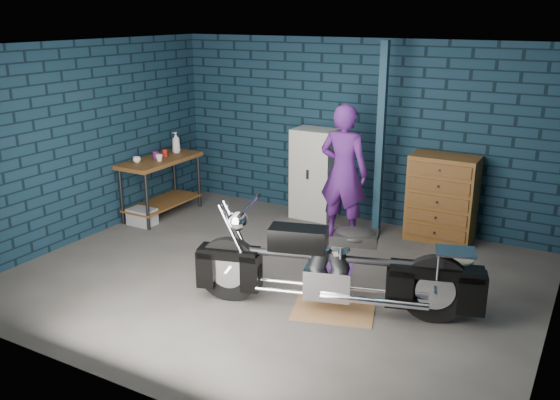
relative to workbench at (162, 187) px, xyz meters
The scene contains 16 objects.
ground 2.95m from the workbench, 23.34° to the right, with size 6.00×6.00×0.00m, color #53504D.
room_walls 3.11m from the workbench, 12.69° to the right, with size 6.02×5.01×2.71m.
support_post 3.44m from the workbench, 13.80° to the left, with size 0.10×0.10×2.70m, color #122B3B.
workbench is the anchor object (origin of this frame).
drip_mat 3.97m from the workbench, 22.89° to the right, with size 0.86×0.64×0.01m, color brown.
motorcycle 3.95m from the workbench, 22.89° to the right, with size 2.58×0.70×1.14m, color black, non-canonical shape.
person 2.91m from the workbench, ahead, with size 0.69×0.45×1.89m, color #521F76.
storage_bin 0.60m from the workbench, 87.71° to the right, with size 0.39×0.28×0.25m, color gray.
locker 2.37m from the workbench, 27.07° to the left, with size 0.64×0.46×1.38m, color beige.
tool_chest 4.20m from the workbench, 14.83° to the left, with size 0.90×0.50×1.20m, color brown.
shop_stool 4.85m from the workbench, 11.64° to the right, with size 0.35×0.35×0.63m, color beige, non-canonical shape.
cup_a 0.64m from the workbench, 106.74° to the right, with size 0.11×0.11×0.09m, color beige.
cup_b 0.54m from the workbench, 51.89° to the right, with size 0.11×0.11×0.10m, color beige.
mug_purple 0.52m from the workbench, 108.97° to the right, with size 0.09×0.09×0.12m, color #55175D.
mug_red 0.53m from the workbench, 91.67° to the left, with size 0.08×0.08×0.12m, color #A31D15.
bottle 0.76m from the workbench, 94.02° to the left, with size 0.13×0.13×0.33m, color gray.
Camera 1 is at (3.24, -5.61, 3.05)m, focal length 38.00 mm.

